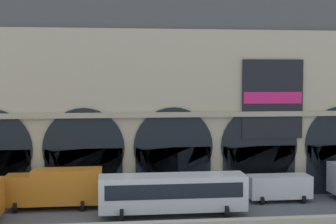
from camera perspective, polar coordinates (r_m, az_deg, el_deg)
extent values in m
plane|color=#54565B|center=(39.04, 1.56, -11.49)|extent=(200.00, 200.00, 0.00)
cube|color=#BCAD8C|center=(45.59, 0.14, 0.00)|extent=(47.04, 5.85, 14.49)
cube|color=#4C4C4C|center=(46.20, 0.09, 11.72)|extent=(47.04, 5.25, 4.29)
cube|color=black|center=(43.02, -9.54, -7.05)|extent=(6.49, 0.20, 4.44)
cylinder|color=black|center=(42.65, -9.57, -4.13)|extent=(6.83, 0.20, 6.83)
cube|color=black|center=(43.31, 0.61, -6.92)|extent=(6.49, 0.20, 4.44)
cylinder|color=black|center=(42.95, 0.61, -4.02)|extent=(6.83, 0.20, 6.83)
cube|color=black|center=(44.90, 10.32, -6.60)|extent=(6.49, 0.20, 4.44)
cylinder|color=black|center=(44.55, 10.36, -3.79)|extent=(6.83, 0.20, 6.83)
cube|color=black|center=(44.42, 11.83, 1.44)|extent=(5.42, 0.12, 6.88)
cube|color=#DB1E66|center=(44.33, 11.86, 1.60)|extent=(5.20, 0.04, 1.01)
cube|color=tan|center=(42.55, 0.63, -0.30)|extent=(47.04, 0.50, 0.44)
cube|color=orange|center=(41.51, -16.64, -8.49)|extent=(2.00, 2.30, 2.30)
cube|color=orange|center=(40.99, -11.42, -8.27)|extent=(5.50, 2.30, 2.70)
cylinder|color=black|center=(40.80, -17.00, -10.37)|extent=(0.28, 0.84, 0.84)
cylinder|color=black|center=(42.77, -16.50, -9.69)|extent=(0.28, 0.84, 0.84)
cylinder|color=black|center=(40.21, -9.71, -10.46)|extent=(0.28, 0.84, 0.84)
cylinder|color=black|center=(42.22, -9.56, -9.77)|extent=(0.28, 0.84, 0.84)
cube|color=white|center=(37.95, 0.53, -9.14)|extent=(11.00, 2.50, 2.60)
cube|color=black|center=(36.64, 0.79, -9.05)|extent=(10.12, 0.04, 1.10)
cylinder|color=black|center=(36.90, -5.31, -11.62)|extent=(0.28, 1.00, 1.00)
cylinder|color=black|center=(39.07, -5.39, -10.73)|extent=(0.28, 1.00, 1.00)
cylinder|color=black|center=(37.86, 6.65, -11.22)|extent=(0.28, 1.00, 1.00)
cylinder|color=black|center=(39.98, 5.89, -10.39)|extent=(0.28, 1.00, 1.00)
cube|color=white|center=(43.46, 12.53, -8.26)|extent=(5.20, 2.00, 1.86)
cylinder|color=black|center=(42.29, 10.63, -9.87)|extent=(0.28, 0.68, 0.68)
cylinder|color=black|center=(43.96, 9.92, -9.32)|extent=(0.28, 0.68, 0.68)
cylinder|color=black|center=(43.45, 15.15, -9.56)|extent=(0.28, 0.68, 0.68)
cylinder|color=black|center=(45.08, 14.28, -9.05)|extent=(0.28, 0.68, 0.68)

